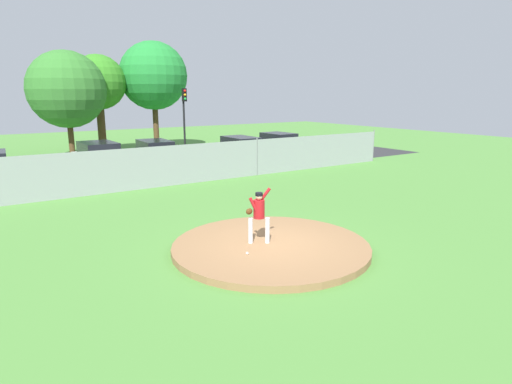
# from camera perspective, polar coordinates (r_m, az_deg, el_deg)

# --- Properties ---
(ground_plane) EXTENTS (80.00, 80.00, 0.00)m
(ground_plane) POSITION_cam_1_polar(r_m,az_deg,el_deg) (17.53, -9.53, -1.84)
(ground_plane) COLOR #4C8438
(asphalt_strip) EXTENTS (44.00, 7.00, 0.01)m
(asphalt_strip) POSITION_cam_1_polar(r_m,az_deg,el_deg) (25.37, -17.46, 2.27)
(asphalt_strip) COLOR #2B2B2D
(asphalt_strip) RESTS_ON ground_plane
(pitchers_mound) EXTENTS (5.65, 5.65, 0.19)m
(pitchers_mound) POSITION_cam_1_polar(r_m,az_deg,el_deg) (12.50, 1.96, -7.24)
(pitchers_mound) COLOR olive
(pitchers_mound) RESTS_ON ground_plane
(pitcher_youth) EXTENTS (0.76, 0.39, 1.61)m
(pitcher_youth) POSITION_cam_1_polar(r_m,az_deg,el_deg) (12.24, 0.35, -2.69)
(pitcher_youth) COLOR silver
(pitcher_youth) RESTS_ON pitchers_mound
(baseball) EXTENTS (0.07, 0.07, 0.07)m
(baseball) POSITION_cam_1_polar(r_m,az_deg,el_deg) (11.63, -1.17, -8.11)
(baseball) COLOR white
(baseball) RESTS_ON pitchers_mound
(chainlink_fence) EXTENTS (31.14, 0.07, 2.07)m
(chainlink_fence) POSITION_cam_1_polar(r_m,az_deg,el_deg) (20.98, -14.14, 3.10)
(chainlink_fence) COLOR gray
(chainlink_fence) RESTS_ON ground_plane
(parked_car_charcoal) EXTENTS (1.93, 4.65, 1.74)m
(parked_car_charcoal) POSITION_cam_1_polar(r_m,az_deg,el_deg) (26.23, -13.14, 4.68)
(parked_car_charcoal) COLOR #232328
(parked_car_charcoal) RESTS_ON ground_plane
(parked_car_teal) EXTENTS (1.80, 4.79, 1.71)m
(parked_car_teal) POSITION_cam_1_polar(r_m,az_deg,el_deg) (27.99, -2.01, 5.48)
(parked_car_teal) COLOR #146066
(parked_car_teal) RESTS_ON ground_plane
(parked_car_white) EXTENTS (2.02, 4.67, 1.81)m
(parked_car_white) POSITION_cam_1_polar(r_m,az_deg,el_deg) (25.41, -20.01, 4.07)
(parked_car_white) COLOR silver
(parked_car_white) RESTS_ON ground_plane
(parked_car_slate) EXTENTS (1.95, 4.35, 1.74)m
(parked_car_slate) POSITION_cam_1_polar(r_m,az_deg,el_deg) (30.44, 2.99, 6.07)
(parked_car_slate) COLOR slate
(parked_car_slate) RESTS_ON ground_plane
(traffic_light_far) EXTENTS (0.28, 0.46, 4.78)m
(traffic_light_far) POSITION_cam_1_polar(r_m,az_deg,el_deg) (31.19, -9.45, 10.60)
(traffic_light_far) COLOR black
(traffic_light_far) RESTS_ON ground_plane
(tree_slender_far) EXTENTS (5.12, 5.12, 7.25)m
(tree_slender_far) POSITION_cam_1_polar(r_m,az_deg,el_deg) (32.19, -23.74, 12.28)
(tree_slender_far) COLOR #4C331E
(tree_slender_far) RESTS_ON ground_plane
(tree_bushy_near) EXTENTS (3.94, 3.94, 7.20)m
(tree_bushy_near) POSITION_cam_1_polar(r_m,az_deg,el_deg) (34.21, -20.13, 13.36)
(tree_bushy_near) COLOR #4C331E
(tree_bushy_near) RESTS_ON ground_plane
(tree_tall_centre) EXTENTS (5.20, 5.20, 8.38)m
(tree_tall_centre) POSITION_cam_1_polar(r_m,az_deg,el_deg) (35.42, -13.40, 14.68)
(tree_tall_centre) COLOR #4C331E
(tree_tall_centre) RESTS_ON ground_plane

